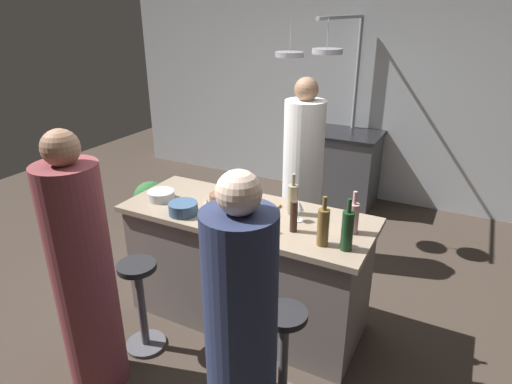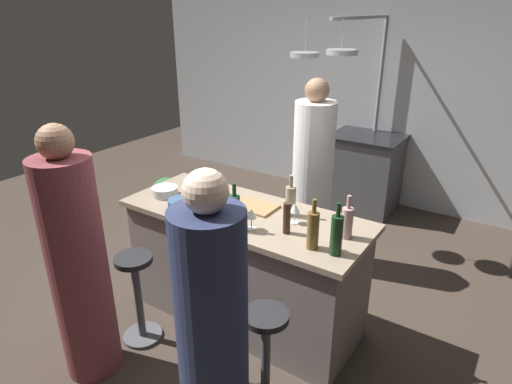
% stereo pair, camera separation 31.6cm
% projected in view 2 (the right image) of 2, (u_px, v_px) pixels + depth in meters
% --- Properties ---
extents(ground_plane, '(9.00, 9.00, 0.00)m').
position_uv_depth(ground_plane, '(245.00, 315.00, 3.44)').
color(ground_plane, '#382D26').
extents(back_wall, '(6.40, 0.16, 2.60)m').
position_uv_depth(back_wall, '(383.00, 94.00, 5.12)').
color(back_wall, '#B2B7BC').
rests_on(back_wall, ground_plane).
extents(kitchen_island, '(1.80, 0.72, 0.90)m').
position_uv_depth(kitchen_island, '(245.00, 266.00, 3.26)').
color(kitchen_island, slate).
rests_on(kitchen_island, ground_plane).
extents(stove_range, '(0.80, 0.64, 0.89)m').
position_uv_depth(stove_range, '(364.00, 172.00, 5.14)').
color(stove_range, '#47474C').
rests_on(stove_range, ground_plane).
extents(chef, '(0.36, 0.36, 1.71)m').
position_uv_depth(chef, '(312.00, 181.00, 3.92)').
color(chef, white).
rests_on(chef, ground_plane).
extents(bar_stool_left, '(0.28, 0.28, 0.68)m').
position_uv_depth(bar_stool_left, '(138.00, 294.00, 3.06)').
color(bar_stool_left, '#4C4C51').
rests_on(bar_stool_left, ground_plane).
extents(guest_left, '(0.35, 0.35, 1.67)m').
position_uv_depth(guest_left, '(78.00, 267.00, 2.66)').
color(guest_left, brown).
rests_on(guest_left, ground_plane).
extents(bar_stool_right, '(0.28, 0.28, 0.68)m').
position_uv_depth(bar_stool_right, '(266.00, 356.00, 2.52)').
color(bar_stool_right, '#4C4C51').
rests_on(bar_stool_right, ground_plane).
extents(guest_right, '(0.35, 0.35, 1.63)m').
position_uv_depth(guest_right, '(213.00, 340.00, 2.10)').
color(guest_right, '#262D4C').
rests_on(guest_right, ground_plane).
extents(overhead_pot_rack, '(0.62, 1.46, 2.17)m').
position_uv_depth(overhead_pot_rack, '(350.00, 73.00, 4.31)').
color(overhead_pot_rack, gray).
rests_on(overhead_pot_rack, ground_plane).
extents(potted_plant, '(0.36, 0.36, 0.52)m').
position_uv_depth(potted_plant, '(168.00, 197.00, 4.84)').
color(potted_plant, brown).
rests_on(potted_plant, ground_plane).
extents(cutting_board, '(0.32, 0.22, 0.02)m').
position_uv_depth(cutting_board, '(254.00, 206.00, 3.15)').
color(cutting_board, '#997047').
rests_on(cutting_board, kitchen_island).
extents(pepper_mill, '(0.05, 0.05, 0.21)m').
position_uv_depth(pepper_mill, '(287.00, 218.00, 2.76)').
color(pepper_mill, '#382319').
rests_on(pepper_mill, kitchen_island).
extents(wine_bottle_white, '(0.07, 0.07, 0.30)m').
position_uv_depth(wine_bottle_white, '(290.00, 200.00, 3.00)').
color(wine_bottle_white, gray).
rests_on(wine_bottle_white, kitchen_island).
extents(wine_bottle_red, '(0.07, 0.07, 0.33)m').
position_uv_depth(wine_bottle_red, '(337.00, 234.00, 2.51)').
color(wine_bottle_red, '#143319').
rests_on(wine_bottle_red, kitchen_island).
extents(wine_bottle_green, '(0.07, 0.07, 0.32)m').
position_uv_depth(wine_bottle_green, '(235.00, 212.00, 2.80)').
color(wine_bottle_green, '#193D23').
rests_on(wine_bottle_green, kitchen_island).
extents(wine_bottle_rose, '(0.07, 0.07, 0.29)m').
position_uv_depth(wine_bottle_rose, '(347.00, 222.00, 2.70)').
color(wine_bottle_rose, '#B78C8E').
rests_on(wine_bottle_rose, kitchen_island).
extents(wine_bottle_amber, '(0.07, 0.07, 0.32)m').
position_uv_depth(wine_bottle_amber, '(313.00, 230.00, 2.58)').
color(wine_bottle_amber, brown).
rests_on(wine_bottle_amber, kitchen_island).
extents(wine_glass_by_chef, '(0.07, 0.07, 0.15)m').
position_uv_depth(wine_glass_by_chef, '(295.00, 209.00, 2.89)').
color(wine_glass_by_chef, silver).
rests_on(wine_glass_by_chef, kitchen_island).
extents(wine_glass_near_left_guest, '(0.07, 0.07, 0.15)m').
position_uv_depth(wine_glass_near_left_guest, '(251.00, 214.00, 2.81)').
color(wine_glass_near_left_guest, silver).
rests_on(wine_glass_near_left_guest, kitchen_island).
extents(wine_glass_near_right_guest, '(0.07, 0.07, 0.15)m').
position_uv_depth(wine_glass_near_right_guest, '(204.00, 202.00, 2.99)').
color(wine_glass_near_right_guest, silver).
rests_on(wine_glass_near_right_guest, kitchen_island).
extents(mixing_bowl_blue, '(0.20, 0.20, 0.08)m').
position_uv_depth(mixing_bowl_blue, '(182.00, 205.00, 3.09)').
color(mixing_bowl_blue, '#334C6B').
rests_on(mixing_bowl_blue, kitchen_island).
extents(mixing_bowl_wooden, '(0.15, 0.15, 0.06)m').
position_uv_depth(mixing_bowl_wooden, '(221.00, 196.00, 3.28)').
color(mixing_bowl_wooden, brown).
rests_on(mixing_bowl_wooden, kitchen_island).
extents(mixing_bowl_steel, '(0.20, 0.20, 0.07)m').
position_uv_depth(mixing_bowl_steel, '(165.00, 191.00, 3.35)').
color(mixing_bowl_steel, '#B7B7BC').
rests_on(mixing_bowl_steel, kitchen_island).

